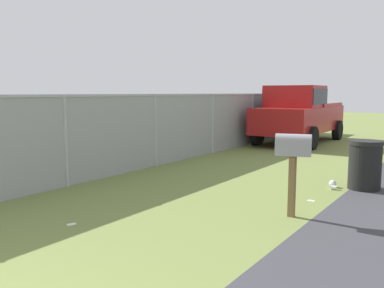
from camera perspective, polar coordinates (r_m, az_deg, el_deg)
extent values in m
cube|color=brown|center=(6.21, 13.94, -5.81)|extent=(0.09, 0.09, 0.93)
cube|color=gray|center=(6.11, 14.10, -0.57)|extent=(0.33, 0.55, 0.22)
cylinder|color=gray|center=(6.09, 14.13, 0.46)|extent=(0.33, 0.55, 0.20)
cube|color=red|center=(6.20, 14.48, 0.15)|extent=(0.02, 0.04, 0.18)
cube|color=maroon|center=(15.53, 15.00, 3.46)|extent=(5.12, 2.04, 0.90)
cube|color=maroon|center=(14.92, 14.36, 6.53)|extent=(1.77, 1.81, 0.76)
cube|color=black|center=(14.92, 14.36, 6.53)|extent=(1.72, 1.85, 0.53)
cube|color=maroon|center=(16.33, 19.27, 5.27)|extent=(2.64, 0.14, 0.12)
cube|color=maroon|center=(16.85, 13.39, 5.53)|extent=(2.64, 0.14, 0.12)
cylinder|color=black|center=(13.69, 16.54, 0.82)|extent=(0.77, 0.28, 0.76)
cylinder|color=black|center=(14.36, 9.16, 1.32)|extent=(0.77, 0.28, 0.76)
cylinder|color=black|center=(16.92, 19.84, 1.87)|extent=(0.77, 0.28, 0.76)
cylinder|color=black|center=(17.46, 13.68, 2.25)|extent=(0.77, 0.28, 0.76)
cylinder|color=black|center=(8.41, 23.21, -3.00)|extent=(0.60, 0.60, 0.86)
cylinder|color=black|center=(8.35, 23.37, 0.18)|extent=(0.63, 0.63, 0.08)
cylinder|color=#9EA3A8|center=(8.26, -17.38, 0.40)|extent=(0.07, 0.07, 1.81)
cylinder|color=#9EA3A8|center=(10.15, -5.21, 1.93)|extent=(0.07, 0.07, 1.81)
cylinder|color=#9EA3A8|center=(12.36, 2.90, 2.90)|extent=(0.07, 0.07, 1.81)
cylinder|color=#9EA3A8|center=(14.74, 8.49, 3.54)|extent=(0.07, 0.07, 1.81)
cylinder|color=#9EA3A8|center=(17.22, 12.49, 3.97)|extent=(0.07, 0.07, 1.81)
cylinder|color=#9EA3A8|center=(19.77, 15.48, 4.28)|extent=(0.07, 0.07, 1.81)
cube|color=#9EA3A8|center=(11.19, -0.76, 6.94)|extent=(19.06, 0.04, 0.04)
cube|color=gray|center=(11.23, -0.75, 2.47)|extent=(19.06, 0.01, 1.81)
cylinder|color=white|center=(8.23, 19.38, -5.83)|extent=(0.10, 0.12, 0.08)
sphere|color=silver|center=(8.42, 19.24, -5.32)|extent=(0.14, 0.14, 0.14)
cube|color=silver|center=(6.05, -16.65, -10.77)|extent=(0.14, 0.12, 0.01)
cube|color=silver|center=(7.29, 16.44, -7.66)|extent=(0.09, 0.12, 0.01)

